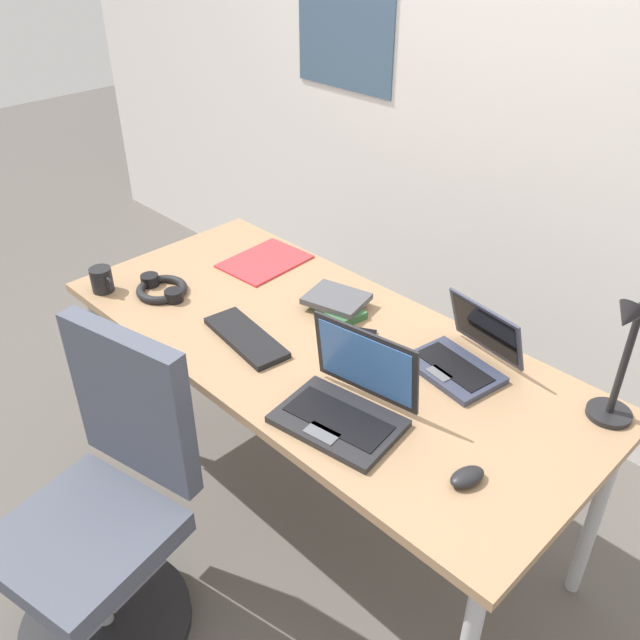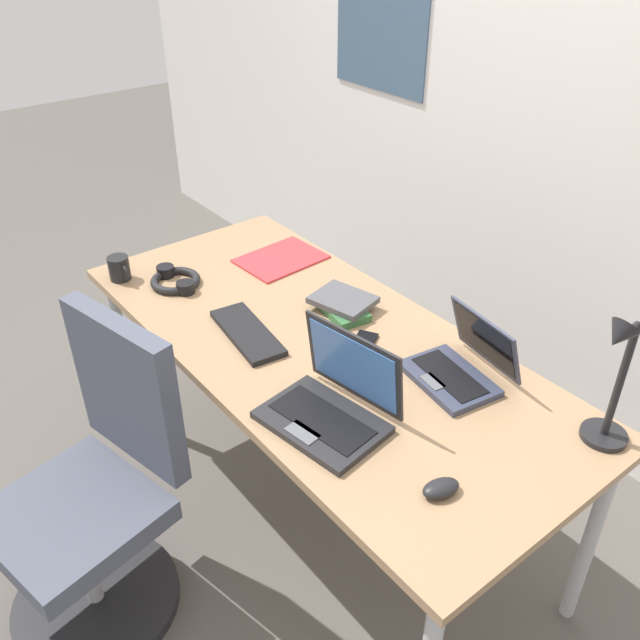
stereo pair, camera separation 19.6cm
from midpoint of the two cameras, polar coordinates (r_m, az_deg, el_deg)
ground_plane at (r=2.62m, az=-2.22°, el=-15.26°), size 12.00×12.00×0.00m
wall_back at (r=2.68m, az=15.53°, el=17.87°), size 6.00×0.13×2.60m
desk at (r=2.16m, az=-2.60°, el=-3.12°), size 1.80×0.80×0.74m
desk_lamp at (r=1.82m, az=21.28°, el=-3.47°), size 0.12×0.18×0.40m
laptop_by_keyboard at (r=2.01m, az=9.33°, el=-3.16°), size 0.30×0.28×0.19m
laptop_back_right at (r=1.81m, az=-0.85°, el=-7.12°), size 0.36×0.30×0.24m
external_keyboard at (r=2.15m, az=-8.89°, el=-1.55°), size 0.34×0.16×0.02m
computer_mouse at (r=1.68m, az=9.02°, el=-13.09°), size 0.08×0.11×0.03m
cell_phone at (r=2.11m, az=0.99°, el=-1.91°), size 0.12×0.15×0.01m
headphones at (r=2.45m, az=-15.48°, el=2.49°), size 0.21×0.18×0.04m
book_stack at (r=2.26m, az=-1.12°, el=1.36°), size 0.23×0.20×0.05m
paper_folder_front_right at (r=2.58m, az=-6.87°, el=4.88°), size 0.25×0.32×0.01m
coffee_mug at (r=2.51m, az=-20.10°, el=3.14°), size 0.11×0.08×0.09m
office_chair at (r=2.16m, az=-20.25°, el=-15.97°), size 0.53×0.58×0.97m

